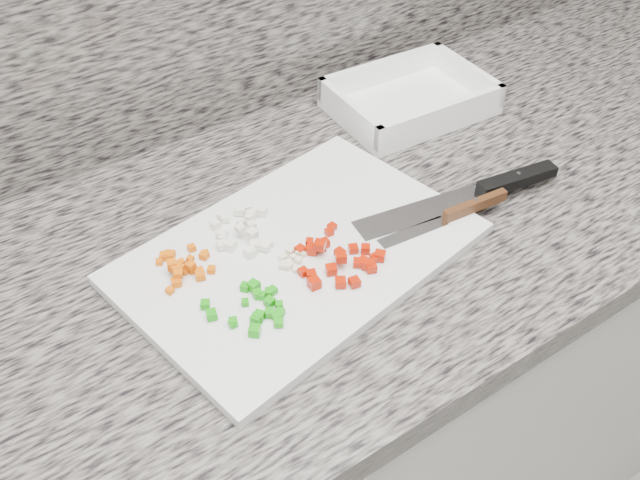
{
  "coord_description": "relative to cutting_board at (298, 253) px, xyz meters",
  "views": [
    {
      "loc": [
        -0.32,
        0.83,
        1.53
      ],
      "look_at": [
        0.05,
        1.38,
        0.93
      ],
      "focal_mm": 40.0,
      "sensor_mm": 36.0,
      "label": 1
    }
  ],
  "objects": [
    {
      "name": "cabinet",
      "position": [
        -0.03,
        0.04,
        -0.48
      ],
      "size": [
        3.92,
        0.62,
        0.86
      ],
      "primitive_type": "cube",
      "color": "beige",
      "rests_on": "ground"
    },
    {
      "name": "countertop",
      "position": [
        -0.03,
        0.04,
        -0.03
      ],
      "size": [
        3.96,
        0.64,
        0.04
      ],
      "primitive_type": "cube",
      "color": "slate",
      "rests_on": "cabinet"
    },
    {
      "name": "cutting_board",
      "position": [
        0.0,
        0.0,
        0.0
      ],
      "size": [
        0.48,
        0.36,
        0.01
      ],
      "primitive_type": "cube",
      "rotation": [
        0.0,
        0.0,
        0.17
      ],
      "color": "white",
      "rests_on": "countertop"
    },
    {
      "name": "carrot_pile",
      "position": [
        -0.14,
        0.05,
        0.01
      ],
      "size": [
        0.08,
        0.07,
        0.02
      ],
      "color": "#DA5A04",
      "rests_on": "cutting_board"
    },
    {
      "name": "onion_pile",
      "position": [
        -0.04,
        0.07,
        0.01
      ],
      "size": [
        0.09,
        0.1,
        0.02
      ],
      "color": "white",
      "rests_on": "cutting_board"
    },
    {
      "name": "green_pepper_pile",
      "position": [
        -0.1,
        -0.06,
        0.01
      ],
      "size": [
        0.09,
        0.09,
        0.01
      ],
      "color": "#18990D",
      "rests_on": "cutting_board"
    },
    {
      "name": "red_pepper_pile",
      "position": [
        0.03,
        -0.05,
        0.01
      ],
      "size": [
        0.11,
        0.11,
        0.02
      ],
      "color": "#AD1702",
      "rests_on": "cutting_board"
    },
    {
      "name": "garlic_pile",
      "position": [
        -0.02,
        -0.01,
        0.01
      ],
      "size": [
        0.05,
        0.04,
        0.01
      ],
      "color": "beige",
      "rests_on": "cutting_board"
    },
    {
      "name": "chef_knife",
      "position": [
        0.28,
        -0.05,
        0.01
      ],
      "size": [
        0.32,
        0.09,
        0.02
      ],
      "rotation": [
        0.0,
        0.0,
        -0.17
      ],
      "color": "white",
      "rests_on": "cutting_board"
    },
    {
      "name": "paring_knife",
      "position": [
        0.21,
        -0.07,
        0.01
      ],
      "size": [
        0.2,
        0.04,
        0.02
      ],
      "rotation": [
        0.0,
        0.0,
        -0.1
      ],
      "color": "white",
      "rests_on": "cutting_board"
    },
    {
      "name": "tray",
      "position": [
        0.35,
        0.19,
        0.01
      ],
      "size": [
        0.26,
        0.19,
        0.05
      ],
      "rotation": [
        0.0,
        0.0,
        -0.06
      ],
      "color": "white",
      "rests_on": "countertop"
    }
  ]
}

